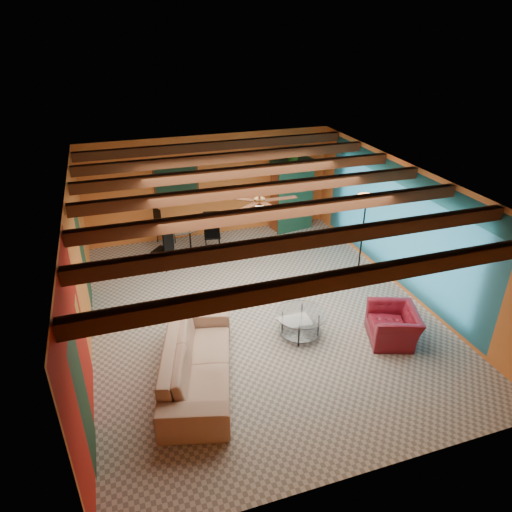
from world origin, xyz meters
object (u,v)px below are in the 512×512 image
object	(u,v)px
floor_lamp	(362,236)
dining_table	(180,235)
coffee_table	(300,324)
potted_plant	(294,153)
armchair	(393,325)
vase	(178,212)
sofa	(198,361)
armoire	(292,196)

from	to	relation	value
floor_lamp	dining_table	bearing A→B (deg)	147.70
coffee_table	potted_plant	bearing A→B (deg)	69.78
armchair	coffee_table	world-z (taller)	armchair
dining_table	vase	distance (m)	0.61
sofa	armchair	world-z (taller)	sofa
sofa	armoire	size ratio (longest dim) A/B	1.41
armoire	armchair	bearing A→B (deg)	-102.46
armchair	floor_lamp	size ratio (longest dim) A/B	0.49
armchair	floor_lamp	world-z (taller)	floor_lamp
coffee_table	vase	size ratio (longest dim) A/B	4.98
floor_lamp	coffee_table	bearing A→B (deg)	-142.10
dining_table	armoire	world-z (taller)	armoire
armchair	vase	size ratio (longest dim) A/B	5.04
armoire	potted_plant	size ratio (longest dim) A/B	3.77
armchair	floor_lamp	distance (m)	2.51
dining_table	armoire	size ratio (longest dim) A/B	1.06
coffee_table	armchair	bearing A→B (deg)	-22.48
sofa	coffee_table	xyz separation A→B (m)	(2.05, 0.60, -0.15)
sofa	dining_table	distance (m)	4.66
dining_table	armchair	bearing A→B (deg)	-56.71
dining_table	floor_lamp	xyz separation A→B (m)	(3.70, -2.34, 0.45)
dining_table	vase	world-z (taller)	vase
armoire	potted_plant	bearing A→B (deg)	0.00
sofa	armchair	distance (m)	3.61
sofa	armoire	world-z (taller)	armoire
coffee_table	potted_plant	size ratio (longest dim) A/B	1.90
sofa	floor_lamp	world-z (taller)	floor_lamp
dining_table	floor_lamp	distance (m)	4.40
floor_lamp	sofa	bearing A→B (deg)	-151.54
armoire	potted_plant	xyz separation A→B (m)	(0.00, 0.00, 1.18)
dining_table	armoire	bearing A→B (deg)	11.60
coffee_table	armoire	world-z (taller)	armoire
coffee_table	floor_lamp	bearing A→B (deg)	37.90
potted_plant	coffee_table	bearing A→B (deg)	-110.22
coffee_table	floor_lamp	world-z (taller)	floor_lamp
coffee_table	sofa	bearing A→B (deg)	-163.81
floor_lamp	potted_plant	bearing A→B (deg)	98.52
armchair	dining_table	size ratio (longest dim) A/B	0.48
vase	potted_plant	bearing A→B (deg)	11.60
armchair	armoire	size ratio (longest dim) A/B	0.51
sofa	dining_table	xyz separation A→B (m)	(0.53, 4.63, 0.13)
vase	armoire	bearing A→B (deg)	11.60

